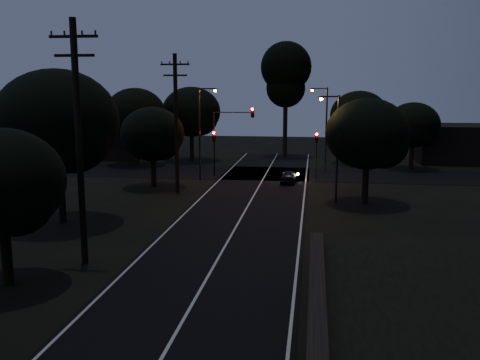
% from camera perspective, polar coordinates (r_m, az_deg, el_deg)
% --- Properties ---
extents(road_surface, '(60.00, 70.00, 0.03)m').
position_cam_1_polar(road_surface, '(39.69, 1.42, -1.79)').
color(road_surface, black).
rests_on(road_surface, ground).
extents(utility_pole_mid, '(2.20, 0.30, 11.00)m').
position_cam_1_polar(utility_pole_mid, '(24.89, -16.82, 4.14)').
color(utility_pole_mid, black).
rests_on(utility_pole_mid, ground).
extents(utility_pole_far, '(2.20, 0.30, 10.50)m').
position_cam_1_polar(utility_pole_far, '(40.92, -6.83, 6.24)').
color(utility_pole_far, black).
rests_on(utility_pole_far, ground).
extents(tree_left_b, '(5.10, 5.10, 6.48)m').
position_cam_1_polar(tree_left_b, '(23.24, -23.90, -0.50)').
color(tree_left_b, black).
rests_on(tree_left_b, ground).
extents(tree_left_c, '(7.22, 7.22, 9.12)m').
position_cam_1_polar(tree_left_c, '(32.87, -18.62, 5.63)').
color(tree_left_c, black).
rests_on(tree_left_c, ground).
extents(tree_left_d, '(5.12, 5.12, 6.49)m').
position_cam_1_polar(tree_left_d, '(43.47, -9.13, 4.71)').
color(tree_left_d, black).
rests_on(tree_left_d, ground).
extents(tree_far_nw, '(6.38, 6.38, 8.08)m').
position_cam_1_polar(tree_far_nw, '(58.93, -5.02, 7.13)').
color(tree_far_nw, black).
rests_on(tree_far_nw, ground).
extents(tree_far_w, '(6.24, 6.24, 7.96)m').
position_cam_1_polar(tree_far_w, '(56.45, -10.93, 6.81)').
color(tree_far_w, black).
rests_on(tree_far_w, ground).
extents(tree_far_ne, '(6.06, 6.06, 7.66)m').
position_cam_1_polar(tree_far_ne, '(57.66, 12.81, 6.59)').
color(tree_far_ne, black).
rests_on(tree_far_ne, ground).
extents(tree_far_e, '(5.18, 5.18, 6.58)m').
position_cam_1_polar(tree_far_e, '(55.40, 18.18, 5.49)').
color(tree_far_e, black).
rests_on(tree_far_e, ground).
extents(tree_right_a, '(5.76, 5.76, 7.33)m').
position_cam_1_polar(tree_right_a, '(37.72, 13.75, 4.60)').
color(tree_right_a, black).
rests_on(tree_right_a, ground).
extents(tall_pine, '(5.80, 5.80, 13.19)m').
position_cam_1_polar(tall_pine, '(62.61, 4.92, 11.20)').
color(tall_pine, black).
rests_on(tall_pine, ground).
extents(building_left, '(10.00, 8.00, 4.40)m').
position_cam_1_polar(building_left, '(64.57, -14.34, 4.41)').
color(building_left, black).
rests_on(building_left, ground).
extents(building_right, '(9.00, 7.00, 4.00)m').
position_cam_1_polar(building_right, '(62.77, 22.34, 3.64)').
color(building_right, black).
rests_on(building_right, ground).
extents(signal_left, '(0.28, 0.35, 4.10)m').
position_cam_1_polar(signal_left, '(48.61, -2.78, 3.74)').
color(signal_left, black).
rests_on(signal_left, ground).
extents(signal_right, '(0.28, 0.35, 4.10)m').
position_cam_1_polar(signal_right, '(47.77, 8.15, 3.54)').
color(signal_right, black).
rests_on(signal_right, ground).
extents(signal_mast, '(3.70, 0.35, 6.25)m').
position_cam_1_polar(signal_mast, '(48.19, -0.81, 5.49)').
color(signal_mast, black).
rests_on(signal_mast, ground).
extents(streetlight_a, '(1.66, 0.26, 8.00)m').
position_cam_1_polar(streetlight_a, '(46.64, -4.11, 5.68)').
color(streetlight_a, black).
rests_on(streetlight_a, ground).
extents(streetlight_b, '(1.66, 0.26, 8.00)m').
position_cam_1_polar(streetlight_b, '(51.62, 8.98, 5.99)').
color(streetlight_b, black).
rests_on(streetlight_b, ground).
extents(streetlight_c, '(1.46, 0.26, 7.50)m').
position_cam_1_polar(streetlight_c, '(37.71, 10.11, 4.12)').
color(streetlight_c, black).
rests_on(streetlight_c, ground).
extents(car, '(1.49, 3.22, 1.07)m').
position_cam_1_polar(car, '(45.50, 5.24, 0.36)').
color(car, black).
rests_on(car, ground).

